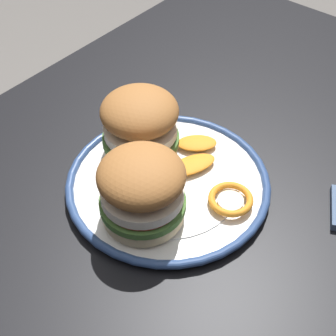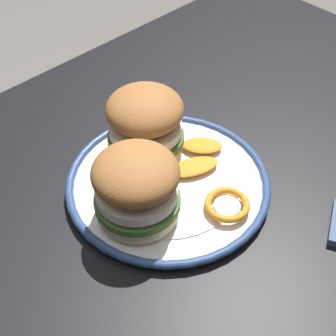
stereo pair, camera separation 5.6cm
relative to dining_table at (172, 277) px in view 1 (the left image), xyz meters
name	(u,v)px [view 1 (the left image)]	position (x,y,z in m)	size (l,w,h in m)	color
dining_table	(172,277)	(0.00, 0.00, 0.00)	(1.32, 0.84, 0.76)	black
dinner_plate	(168,183)	(-0.06, -0.06, 0.12)	(0.29, 0.29, 0.02)	white
sandwich_half_left	(142,188)	(0.01, -0.04, 0.18)	(0.16, 0.16, 0.10)	beige
sandwich_half_right	(140,124)	(-0.08, -0.12, 0.18)	(0.15, 0.15, 0.10)	beige
orange_peel_curled	(231,199)	(-0.08, 0.04, 0.13)	(0.08, 0.08, 0.01)	orange
orange_peel_strip_long	(191,165)	(-0.10, -0.05, 0.13)	(0.08, 0.06, 0.01)	orange
orange_peel_strip_short	(197,143)	(-0.14, -0.07, 0.13)	(0.07, 0.07, 0.01)	orange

